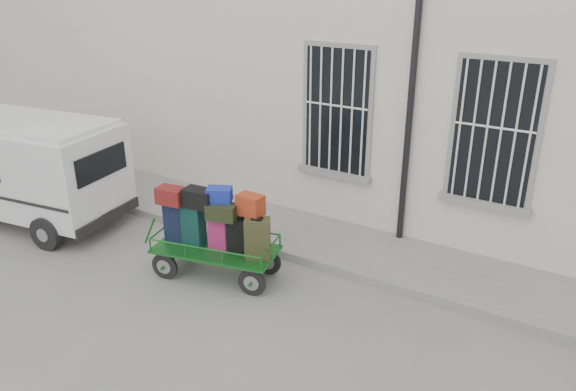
{
  "coord_description": "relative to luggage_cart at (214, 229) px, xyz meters",
  "views": [
    {
      "loc": [
        3.95,
        -5.77,
        4.67
      ],
      "look_at": [
        -0.21,
        1.0,
        1.38
      ],
      "focal_mm": 35.0,
      "sensor_mm": 36.0,
      "label": 1
    }
  ],
  "objects": [
    {
      "name": "ground",
      "position": [
        1.15,
        -0.34,
        -0.84
      ],
      "size": [
        80.0,
        80.0,
        0.0
      ],
      "primitive_type": "plane",
      "color": "slate",
      "rests_on": "ground"
    },
    {
      "name": "luggage_cart",
      "position": [
        0.0,
        0.0,
        0.0
      ],
      "size": [
        2.33,
        1.28,
        1.53
      ],
      "rotation": [
        0.0,
        0.0,
        0.22
      ],
      "color": "black",
      "rests_on": "ground"
    },
    {
      "name": "sidewalk",
      "position": [
        1.15,
        1.86,
        -0.76
      ],
      "size": [
        24.0,
        1.7,
        0.15
      ],
      "primitive_type": "cube",
      "color": "slate",
      "rests_on": "ground"
    },
    {
      "name": "building",
      "position": [
        1.15,
        5.16,
        2.16
      ],
      "size": [
        24.0,
        5.15,
        6.0
      ],
      "color": "beige",
      "rests_on": "ground"
    },
    {
      "name": "van",
      "position": [
        -4.51,
        -0.18,
        0.32
      ],
      "size": [
        4.22,
        2.27,
        2.03
      ],
      "rotation": [
        0.0,
        0.0,
        0.14
      ],
      "color": "silver",
      "rests_on": "ground"
    }
  ]
}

